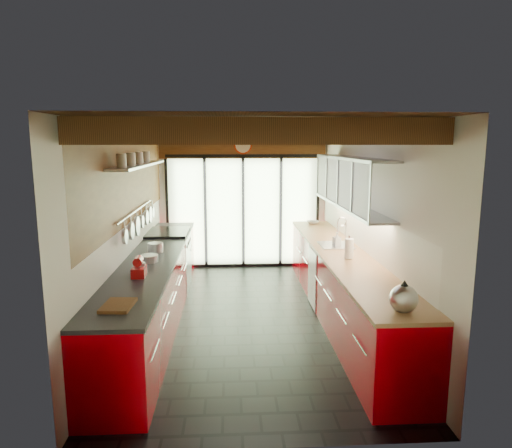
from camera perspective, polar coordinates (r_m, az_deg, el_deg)
The scene contains 18 objects.
ground at distance 6.44m, azimuth -0.85°, elevation -11.66°, with size 5.50×5.50×0.00m, color black.
room_shell at distance 6.03m, azimuth -0.89°, elevation 3.10°, with size 5.50×5.50×5.50m.
ceiling_beams at distance 6.36m, azimuth -1.06°, elevation 10.76°, with size 3.14×5.06×4.90m.
glass_door at distance 8.71m, azimuth -1.63°, elevation 5.28°, with size 2.95×0.10×2.90m.
left_counter at distance 6.36m, azimuth -12.52°, elevation -7.77°, with size 0.68×5.00×0.92m.
range_stove at distance 7.74m, azimuth -10.82°, elevation -4.44°, with size 0.66×0.90×0.97m.
right_counter at distance 6.46m, azimuth 10.59°, elevation -7.42°, with size 0.68×5.00×0.92m.
sink_assembly at distance 6.71m, azimuth 10.03°, elevation -2.34°, with size 0.45×0.52×0.43m.
upper_cabinets_right at distance 6.52m, azimuth 11.70°, elevation 5.16°, with size 0.34×3.00×3.00m.
left_wall_fixtures at distance 6.42m, azimuth -14.29°, elevation 4.39°, with size 0.28×2.60×0.96m.
stand_mixer at distance 5.27m, azimuth -14.41°, elevation -5.38°, with size 0.16×0.26×0.23m.
pot_large at distance 6.35m, azimuth -12.47°, elevation -2.90°, with size 0.21×0.21×0.13m, color silver.
pot_small at distance 5.87m, azimuth -13.24°, elevation -4.21°, with size 0.23×0.23×0.09m, color silver.
cutting_board at distance 4.37m, azimuth -16.85°, elevation -9.72°, with size 0.26×0.36×0.03m, color brown.
kettle at distance 4.26m, azimuth 17.98°, elevation -8.68°, with size 0.31×0.34×0.30m.
paper_towel at distance 5.97m, azimuth 11.56°, elevation -3.06°, with size 0.13×0.13×0.31m.
soap_bottle at distance 6.62m, azimuth 10.07°, elevation -1.94°, with size 0.09×0.10×0.21m, color silver.
bowl at distance 8.46m, azimuth 7.12°, elevation 0.20°, with size 0.22×0.22×0.05m, color silver.
Camera 1 is at (-0.25, -5.98, 2.38)m, focal length 32.00 mm.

